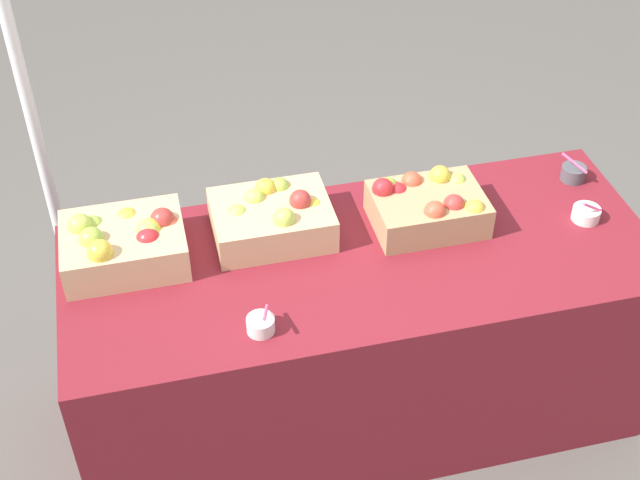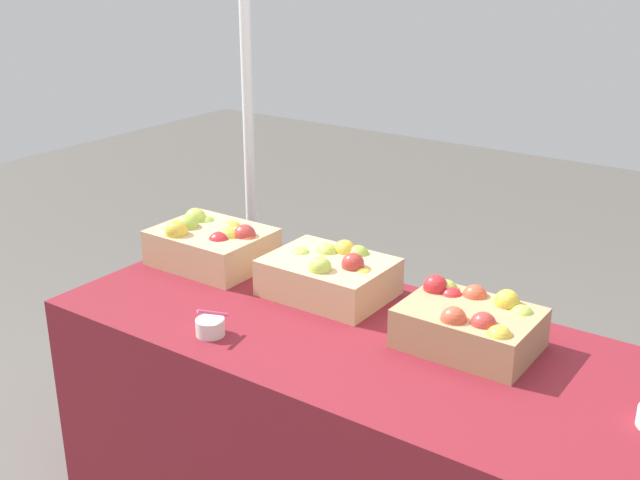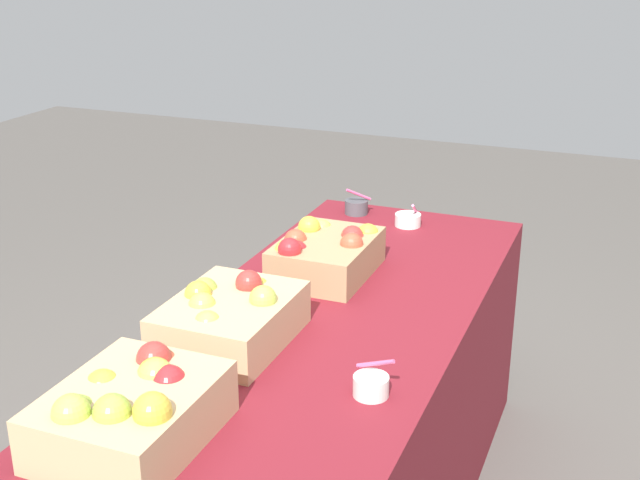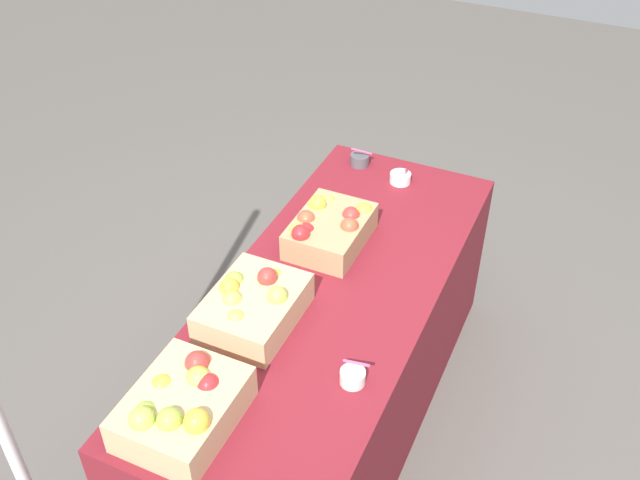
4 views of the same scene
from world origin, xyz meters
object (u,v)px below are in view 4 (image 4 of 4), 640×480
at_px(sample_bowl_mid, 353,376).
at_px(apple_crate_middle, 253,305).
at_px(apple_crate_left, 183,405).
at_px(sample_bowl_near, 360,159).
at_px(apple_crate_right, 329,228).
at_px(sample_bowl_far, 401,178).

bearing_deg(sample_bowl_mid, apple_crate_middle, 74.18).
distance_m(apple_crate_left, sample_bowl_near, 1.56).
distance_m(apple_crate_right, sample_bowl_near, 0.59).
bearing_deg(sample_bowl_near, apple_crate_right, -169.82).
relative_size(sample_bowl_mid, sample_bowl_far, 1.07).
height_order(sample_bowl_near, sample_bowl_mid, sample_bowl_near).
distance_m(apple_crate_middle, apple_crate_right, 0.51).
bearing_deg(sample_bowl_near, apple_crate_left, -177.65).
bearing_deg(apple_crate_left, apple_crate_right, -2.37).
bearing_deg(apple_crate_middle, sample_bowl_mid, -105.82).
bearing_deg(sample_bowl_mid, apple_crate_left, 131.16).
bearing_deg(apple_crate_left, sample_bowl_near, 2.35).
bearing_deg(sample_bowl_near, sample_bowl_far, -104.87).
bearing_deg(apple_crate_right, sample_bowl_near, 10.18).
xyz_separation_m(apple_crate_middle, sample_bowl_mid, (-0.12, -0.42, -0.04)).
distance_m(apple_crate_left, apple_crate_middle, 0.47).
bearing_deg(apple_crate_middle, sample_bowl_far, -9.82).
height_order(apple_crate_right, sample_bowl_mid, apple_crate_right).
distance_m(apple_crate_left, apple_crate_right, 0.98).
bearing_deg(apple_crate_middle, sample_bowl_near, 2.26).
bearing_deg(sample_bowl_far, sample_bowl_mid, -167.94).
bearing_deg(apple_crate_left, sample_bowl_mid, -48.84).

